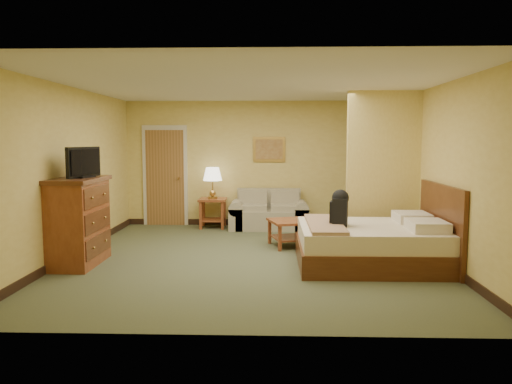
{
  "coord_description": "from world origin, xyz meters",
  "views": [
    {
      "loc": [
        0.31,
        -7.43,
        1.8
      ],
      "look_at": [
        0.04,
        0.6,
        0.96
      ],
      "focal_mm": 35.0,
      "sensor_mm": 36.0,
      "label": 1
    }
  ],
  "objects_px": {
    "loveseat": "(269,216)",
    "dresser": "(79,221)",
    "bed": "(377,243)",
    "coffee_table": "(292,227)"
  },
  "relations": [
    {
      "from": "loveseat",
      "to": "dresser",
      "type": "distance_m",
      "value": 4.07
    },
    {
      "from": "bed",
      "to": "coffee_table",
      "type": "bearing_deg",
      "value": 133.73
    },
    {
      "from": "coffee_table",
      "to": "bed",
      "type": "height_order",
      "value": "bed"
    },
    {
      "from": "loveseat",
      "to": "bed",
      "type": "distance_m",
      "value": 3.31
    },
    {
      "from": "dresser",
      "to": "bed",
      "type": "relative_size",
      "value": 0.59
    },
    {
      "from": "coffee_table",
      "to": "dresser",
      "type": "distance_m",
      "value": 3.4
    },
    {
      "from": "loveseat",
      "to": "bed",
      "type": "height_order",
      "value": "bed"
    },
    {
      "from": "loveseat",
      "to": "bed",
      "type": "xyz_separation_m",
      "value": [
        1.58,
        -2.92,
        0.06
      ]
    },
    {
      "from": "coffee_table",
      "to": "bed",
      "type": "bearing_deg",
      "value": -46.27
    },
    {
      "from": "dresser",
      "to": "bed",
      "type": "height_order",
      "value": "dresser"
    }
  ]
}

